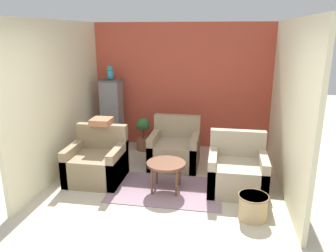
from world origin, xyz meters
The scene contains 14 objects.
ground_plane centered at (0.00, 0.00, 0.00)m, with size 20.00×20.00×0.00m, color beige.
wall_back_accent centered at (0.00, 3.31, 1.28)m, with size 3.77×0.06×2.57m.
wall_left centered at (-1.85, 1.64, 1.28)m, with size 0.06×3.28×2.57m.
wall_right centered at (1.85, 1.64, 1.28)m, with size 0.06×3.28×2.57m.
area_rug centered at (0.06, 1.15, 0.01)m, with size 1.73×1.11×0.01m.
coffee_table centered at (0.06, 1.15, 0.41)m, with size 0.60×0.60×0.46m.
armchair_left centered at (-1.14, 1.33, 0.29)m, with size 0.87×0.82×0.88m.
armchair_right centered at (1.13, 1.36, 0.29)m, with size 0.87×0.82×0.88m.
armchair_middle centered at (0.04, 2.17, 0.29)m, with size 0.87×0.82×0.88m.
birdcage centered at (-1.39, 2.90, 0.69)m, with size 0.52×0.52×1.44m.
parrot centered at (-1.39, 2.90, 1.57)m, with size 0.13×0.24×0.29m.
potted_plant centered at (-0.73, 2.85, 0.36)m, with size 0.29×0.28×0.69m.
wicker_basket centered at (1.32, 0.55, 0.18)m, with size 0.39×0.39×0.33m.
throw_pillow centered at (-1.14, 1.64, 0.93)m, with size 0.33×0.33×0.10m.
Camera 1 is at (0.87, -3.42, 2.39)m, focal length 35.00 mm.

